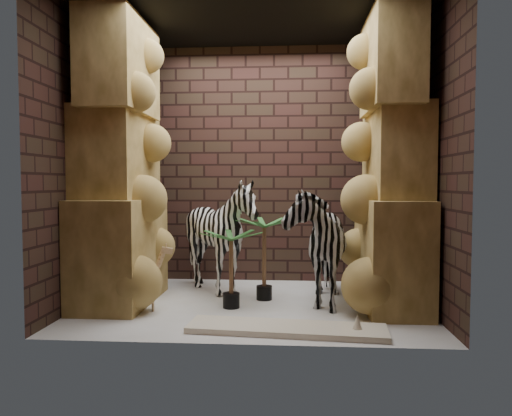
# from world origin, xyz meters

# --- Properties ---
(floor) EXTENTS (3.50, 3.50, 0.00)m
(floor) POSITION_xyz_m (0.00, 0.00, 0.00)
(floor) COLOR white
(floor) RESTS_ON ground
(ceiling) EXTENTS (3.50, 3.50, 0.00)m
(ceiling) POSITION_xyz_m (0.00, 0.00, 3.00)
(ceiling) COLOR black
(ceiling) RESTS_ON ground
(wall_back) EXTENTS (3.50, 0.00, 3.50)m
(wall_back) POSITION_xyz_m (0.00, 1.25, 1.50)
(wall_back) COLOR #331C18
(wall_back) RESTS_ON ground
(wall_front) EXTENTS (3.50, 0.00, 3.50)m
(wall_front) POSITION_xyz_m (0.00, -1.25, 1.50)
(wall_front) COLOR #331C18
(wall_front) RESTS_ON ground
(wall_left) EXTENTS (0.00, 3.00, 3.00)m
(wall_left) POSITION_xyz_m (-1.75, 0.00, 1.50)
(wall_left) COLOR #331C18
(wall_left) RESTS_ON ground
(wall_right) EXTENTS (0.00, 3.00, 3.00)m
(wall_right) POSITION_xyz_m (1.75, 0.00, 1.50)
(wall_right) COLOR #331C18
(wall_right) RESTS_ON ground
(rock_pillar_left) EXTENTS (0.68, 1.30, 3.00)m
(rock_pillar_left) POSITION_xyz_m (-1.40, 0.00, 1.50)
(rock_pillar_left) COLOR #DCB96C
(rock_pillar_left) RESTS_ON floor
(rock_pillar_right) EXTENTS (0.58, 1.25, 3.00)m
(rock_pillar_right) POSITION_xyz_m (1.42, 0.00, 1.50)
(rock_pillar_right) COLOR #DCB96C
(rock_pillar_right) RESTS_ON floor
(zebra_right) EXTENTS (0.70, 1.23, 1.43)m
(zebra_right) POSITION_xyz_m (0.66, 0.18, 0.71)
(zebra_right) COLOR white
(zebra_right) RESTS_ON floor
(zebra_left) EXTENTS (1.15, 1.38, 1.18)m
(zebra_left) POSITION_xyz_m (-0.40, 0.45, 0.59)
(zebra_left) COLOR white
(zebra_left) RESTS_ON floor
(giraffe_toy) EXTENTS (0.37, 0.21, 0.68)m
(giraffe_toy) POSITION_xyz_m (-1.05, -0.33, 0.34)
(giraffe_toy) COLOR tan
(giraffe_toy) RESTS_ON floor
(palm_front) EXTENTS (0.36, 0.36, 0.90)m
(palm_front) POSITION_xyz_m (0.11, 0.22, 0.45)
(palm_front) COLOR #1D531E
(palm_front) RESTS_ON floor
(palm_back) EXTENTS (0.36, 0.36, 0.80)m
(palm_back) POSITION_xyz_m (-0.20, -0.15, 0.40)
(palm_back) COLOR #1D531E
(palm_back) RESTS_ON floor
(surfboard) EXTENTS (1.72, 0.57, 0.05)m
(surfboard) POSITION_xyz_m (0.36, -0.89, 0.03)
(surfboard) COLOR white
(surfboard) RESTS_ON floor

